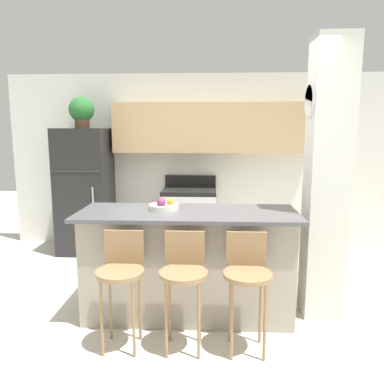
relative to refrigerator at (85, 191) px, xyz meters
The scene contains 12 objects.
ground_plane 2.59m from the refrigerator, 49.56° to the right, with size 14.00×14.00×0.00m, color beige.
wall_back 1.81m from the refrigerator, 11.12° to the left, with size 5.60×0.38×2.55m.
pillar_right 3.38m from the refrigerator, 32.09° to the right, with size 0.38×0.32×2.55m.
counter_bar 2.47m from the refrigerator, 49.56° to the right, with size 2.01×0.76×1.00m.
refrigerator is the anchor object (origin of this frame).
stove_range 1.55m from the refrigerator, ahead, with size 0.76×0.64×1.07m.
bar_stool_left 2.66m from the refrigerator, 65.77° to the right, with size 0.38×0.38×0.93m.
bar_stool_mid 2.90m from the refrigerator, 56.73° to the right, with size 0.38×0.38×0.93m.
bar_stool_right 3.19m from the refrigerator, 49.23° to the right, with size 0.38×0.38×0.93m.
potted_plant_on_fridge 1.12m from the refrigerator, 116.19° to the left, with size 0.35×0.35×0.43m.
fruit_bowl 2.26m from the refrigerator, 53.11° to the right, with size 0.28×0.28×0.12m.
trash_bin 0.93m from the refrigerator, 24.03° to the right, with size 0.28×0.28×0.38m.
Camera 1 is at (0.20, -3.35, 1.74)m, focal length 35.00 mm.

